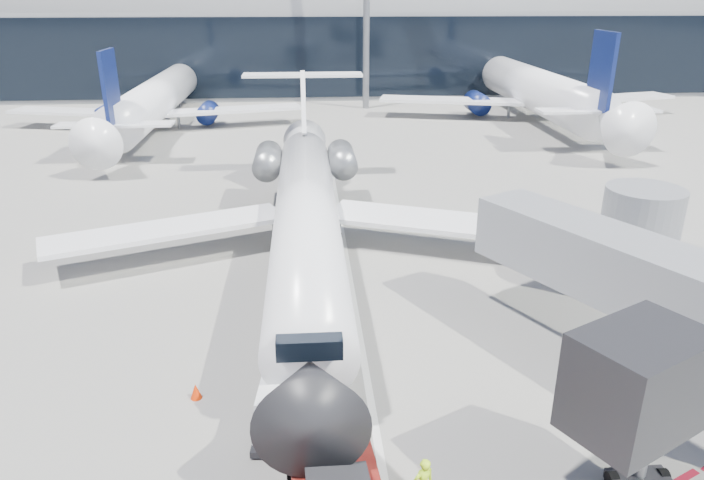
{
  "coord_description": "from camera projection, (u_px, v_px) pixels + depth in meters",
  "views": [
    {
      "loc": [
        -1.88,
        -22.42,
        12.39
      ],
      "look_at": [
        0.05,
        3.09,
        2.14
      ],
      "focal_mm": 32.0,
      "sensor_mm": 36.0,
      "label": 1
    }
  ],
  "objects": [
    {
      "name": "ground",
      "position": [
        356.0,
        317.0,
        25.49
      ],
      "size": [
        260.0,
        260.0,
        0.0
      ],
      "primitive_type": "plane",
      "color": "slate",
      "rests_on": "ground"
    },
    {
      "name": "apron_centerline",
      "position": [
        353.0,
        295.0,
        27.34
      ],
      "size": [
        0.25,
        40.0,
        0.01
      ],
      "primitive_type": "cube",
      "color": "silver",
      "rests_on": "ground"
    },
    {
      "name": "terminal_building",
      "position": [
        316.0,
        21.0,
        82.46
      ],
      "size": [
        150.0,
        24.15,
        24.0
      ],
      "color": "gray",
      "rests_on": "ground"
    },
    {
      "name": "jet_bridge",
      "position": [
        638.0,
        273.0,
        22.27
      ],
      "size": [
        10.03,
        15.2,
        4.9
      ],
      "color": "gray",
      "rests_on": "ground"
    },
    {
      "name": "regional_jet",
      "position": [
        306.0,
        208.0,
        30.13
      ],
      "size": [
        25.21,
        31.09,
        7.79
      ],
      "color": "white",
      "rests_on": "ground"
    },
    {
      "name": "uld_container",
      "position": [
        286.0,
        417.0,
        18.13
      ],
      "size": [
        2.05,
        1.79,
        1.8
      ],
      "rotation": [
        0.0,
        0.0,
        -0.09
      ],
      "color": "black",
      "rests_on": "ground"
    },
    {
      "name": "safety_cone_left",
      "position": [
        196.0,
        391.0,
        20.34
      ],
      "size": [
        0.38,
        0.38,
        0.53
      ],
      "primitive_type": "cone",
      "color": "red",
      "rests_on": "ground"
    },
    {
      "name": "bg_airliner_0",
      "position": [
        153.0,
        71.0,
        58.8
      ],
      "size": [
        32.38,
        34.29,
        10.48
      ],
      "primitive_type": null,
      "color": "white",
      "rests_on": "ground"
    },
    {
      "name": "bg_airliner_1",
      "position": [
        533.0,
        58.0,
        63.65
      ],
      "size": [
        36.44,
        38.59,
        11.79
      ],
      "primitive_type": null,
      "color": "white",
      "rests_on": "ground"
    }
  ]
}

